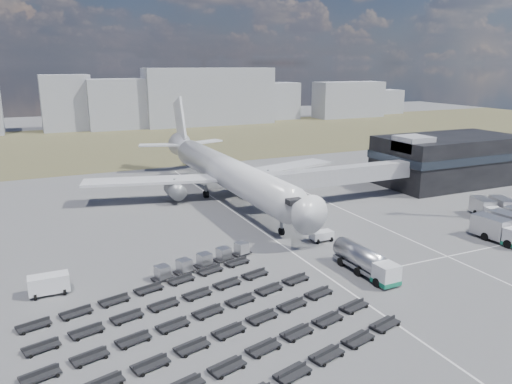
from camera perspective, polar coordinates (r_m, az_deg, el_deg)
name	(u,v)px	position (r m, az deg, el deg)	size (l,w,h in m)	color
ground	(313,255)	(67.73, 6.48, -7.16)	(420.00, 420.00, 0.00)	#565659
grass_strip	(139,141)	(168.76, -13.25, 5.64)	(420.00, 90.00, 0.01)	#4C4A2D
lane_markings	(359,238)	(75.23, 11.70, -5.13)	(47.12, 110.00, 0.01)	silver
terminal	(448,159)	(113.75, 21.13, 3.58)	(30.40, 16.40, 11.00)	black
jet_bridge	(331,177)	(90.96, 8.52, 1.74)	(30.30, 3.80, 7.05)	#939399
airliner	(224,171)	(94.19, -3.64, 2.46)	(51.59, 64.53, 17.62)	silver
skyline	(64,105)	(203.17, -21.06, 9.22)	(305.74, 21.96, 24.73)	#989BA6
fuel_tanker	(365,261)	(62.43, 12.38, -7.73)	(2.88, 10.16, 3.26)	silver
pushback_tug	(322,236)	(72.78, 7.51, -5.02)	(3.21, 1.80, 1.45)	silver
utility_van	(49,285)	(60.56, -22.58, -9.77)	(4.27, 1.93, 2.28)	silver
catering_truck	(257,188)	(96.22, 0.16, 0.46)	(3.72, 6.92, 3.01)	silver
service_trucks_far	(496,209)	(91.79, 25.70, -1.72)	(7.78, 8.47, 2.79)	silver
uld_row	(204,260)	(63.53, -5.91, -7.72)	(14.38, 5.49, 1.59)	black
baggage_dollies	(200,330)	(49.34, -6.42, -15.40)	(36.09, 30.62, 0.75)	black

